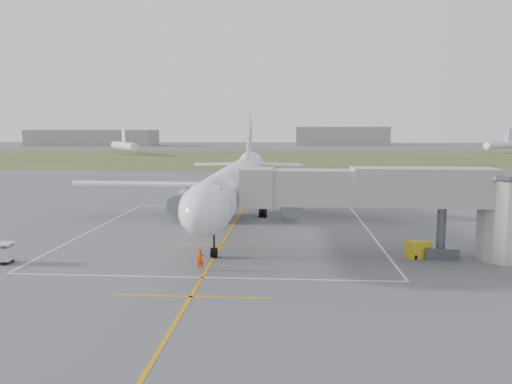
# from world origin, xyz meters

# --- Properties ---
(ground) EXTENTS (700.00, 700.00, 0.00)m
(ground) POSITION_xyz_m (0.00, 0.00, 0.00)
(ground) COLOR #4F4F51
(ground) RESTS_ON ground
(grass_strip) EXTENTS (700.00, 120.00, 0.02)m
(grass_strip) POSITION_xyz_m (0.00, 130.00, 0.01)
(grass_strip) COLOR #3A4B21
(grass_strip) RESTS_ON ground
(apron_markings) EXTENTS (28.20, 60.00, 0.01)m
(apron_markings) POSITION_xyz_m (0.00, -5.82, 0.01)
(apron_markings) COLOR #CC880C
(apron_markings) RESTS_ON ground
(airliner) EXTENTS (38.93, 46.75, 13.52)m
(airliner) POSITION_xyz_m (-0.00, 0.75, 4.39)
(airliner) COLOR white
(airliner) RESTS_ON ground
(jet_bridge) EXTENTS (23.40, 5.00, 7.20)m
(jet_bridge) POSITION_xyz_m (15.72, -13.50, 4.74)
(jet_bridge) COLOR #A8A197
(jet_bridge) RESTS_ON ground
(gpu_unit) EXTENTS (2.08, 1.76, 1.34)m
(gpu_unit) POSITION_xyz_m (16.32, -13.42, 0.66)
(gpu_unit) COLOR gold
(gpu_unit) RESTS_ON ground
(ramp_worker_nose) EXTENTS (0.63, 0.46, 1.58)m
(ramp_worker_nose) POSITION_xyz_m (-0.47, -18.17, 0.79)
(ramp_worker_nose) COLOR #FF4408
(ramp_worker_nose) RESTS_ON ground
(ramp_worker_wing) EXTENTS (1.01, 1.03, 1.68)m
(ramp_worker_wing) POSITION_xyz_m (-6.27, 1.76, 0.84)
(ramp_worker_wing) COLOR #E54C07
(ramp_worker_wing) RESTS_ON ground
(distant_hangars) EXTENTS (345.00, 49.00, 12.00)m
(distant_hangars) POSITION_xyz_m (-16.15, 265.19, 5.17)
(distant_hangars) COLOR gray
(distant_hangars) RESTS_ON ground
(distant_aircraft) EXTENTS (189.77, 51.68, 8.85)m
(distant_aircraft) POSITION_xyz_m (20.77, 161.52, 3.59)
(distant_aircraft) COLOR white
(distant_aircraft) RESTS_ON ground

